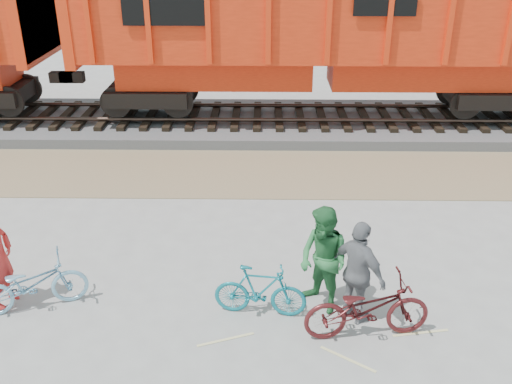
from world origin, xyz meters
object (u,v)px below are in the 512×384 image
hopper_car_center (322,27)px  person_man (323,260)px  bicycle_blue (31,284)px  bicycle_maroon (367,308)px  bicycle_teal (260,291)px  person_woman (358,273)px

hopper_car_center → person_man: (-0.68, -8.95, -2.11)m
bicycle_blue → bicycle_maroon: 5.34m
person_man → bicycle_blue: bearing=-128.2°
bicycle_blue → bicycle_maroon: bearing=-117.4°
bicycle_teal → person_woman: person_woman is taller
bicycle_teal → person_man: person_man is taller
bicycle_maroon → bicycle_blue: bearing=76.1°
person_man → person_woman: size_ratio=1.04×
bicycle_maroon → person_man: size_ratio=1.07×
bicycle_maroon → bicycle_teal: bearing=65.4°
bicycle_blue → person_woman: (5.21, -0.21, 0.41)m
bicycle_teal → bicycle_maroon: bicycle_maroon is taller
bicycle_maroon → hopper_car_center: bearing=-7.7°
person_woman → hopper_car_center: bearing=-41.7°
hopper_car_center → bicycle_blue: bearing=-120.7°
hopper_car_center → person_woman: 9.50m
person_woman → person_man: bearing=18.9°
bicycle_blue → person_woman: size_ratio=1.01×
bicycle_teal → bicycle_maroon: (1.61, -0.50, 0.06)m
hopper_car_center → bicycle_teal: hopper_car_center is taller
hopper_car_center → person_woman: size_ratio=8.07×
bicycle_maroon → person_woman: (-0.10, 0.40, 0.36)m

